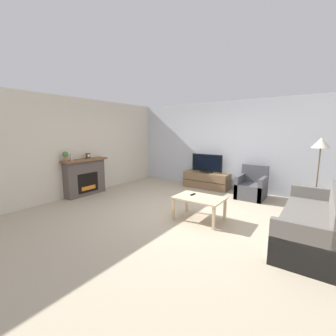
% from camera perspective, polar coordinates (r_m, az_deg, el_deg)
% --- Properties ---
extents(ground_plane, '(24.00, 24.00, 0.00)m').
position_cam_1_polar(ground_plane, '(5.22, 3.13, -10.81)').
color(ground_plane, tan).
extents(wall_back, '(12.00, 0.06, 2.70)m').
position_cam_1_polar(wall_back, '(7.24, 14.09, 5.55)').
color(wall_back, silver).
rests_on(wall_back, ground).
extents(wall_left, '(0.06, 12.00, 2.70)m').
position_cam_1_polar(wall_left, '(7.04, -18.72, 5.24)').
color(wall_left, beige).
rests_on(wall_left, ground).
extents(fireplace, '(0.41, 1.28, 1.03)m').
position_cam_1_polar(fireplace, '(6.76, -20.35, -2.06)').
color(fireplace, '#564C47').
rests_on(fireplace, ground).
extents(mantel_vase_left, '(0.08, 0.08, 0.18)m').
position_cam_1_polar(mantel_vase_left, '(6.45, -23.35, 2.50)').
color(mantel_vase_left, beige).
rests_on(mantel_vase_left, fireplace).
extents(mantel_clock, '(0.08, 0.11, 0.15)m').
position_cam_1_polar(mantel_clock, '(6.73, -19.65, 2.93)').
color(mantel_clock, brown).
rests_on(mantel_clock, fireplace).
extents(potted_plant, '(0.15, 0.15, 0.25)m').
position_cam_1_polar(potted_plant, '(6.36, -24.61, 2.87)').
color(potted_plant, '#936B4C').
rests_on(potted_plant, fireplace).
extents(tv_stand, '(1.44, 0.51, 0.50)m').
position_cam_1_polar(tv_stand, '(7.26, 9.72, -3.07)').
color(tv_stand, brown).
rests_on(tv_stand, ground).
extents(tv, '(1.01, 0.18, 0.58)m').
position_cam_1_polar(tv, '(7.16, 9.83, 1.00)').
color(tv, black).
rests_on(tv, tv_stand).
extents(armchair, '(0.70, 0.76, 0.87)m').
position_cam_1_polar(armchair, '(6.50, 20.45, -4.68)').
color(armchair, '#4C4C51').
rests_on(armchair, ground).
extents(coffee_table, '(0.97, 0.64, 0.48)m').
position_cam_1_polar(coffee_table, '(4.65, 7.92, -8.06)').
color(coffee_table, '#CCB289').
rests_on(coffee_table, ground).
extents(remote, '(0.05, 0.15, 0.02)m').
position_cam_1_polar(remote, '(4.77, 6.31, -6.67)').
color(remote, black).
rests_on(remote, coffee_table).
extents(couch, '(0.84, 2.35, 0.86)m').
position_cam_1_polar(couch, '(4.51, 32.94, -11.80)').
color(couch, '#66605B').
rests_on(couch, ground).
extents(floor_lamp, '(0.36, 0.36, 1.67)m').
position_cam_1_polar(floor_lamp, '(5.78, 34.28, 4.34)').
color(floor_lamp, black).
rests_on(floor_lamp, ground).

